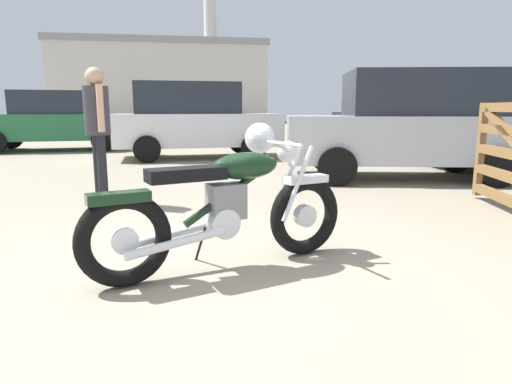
# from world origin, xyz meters

# --- Properties ---
(ground_plane) EXTENTS (80.00, 80.00, 0.00)m
(ground_plane) POSITION_xyz_m (0.00, 0.00, 0.00)
(ground_plane) COLOR gray
(vintage_motorcycle) EXTENTS (1.95, 1.06, 1.07)m
(vintage_motorcycle) POSITION_xyz_m (0.31, 0.21, 0.49)
(vintage_motorcycle) COLOR black
(vintage_motorcycle) RESTS_ON ground_plane
(bystander) EXTENTS (0.30, 0.41, 1.66)m
(bystander) POSITION_xyz_m (-1.23, 2.55, 1.02)
(bystander) COLOR black
(bystander) RESTS_ON ground_plane
(red_hatchback_near) EXTENTS (4.09, 2.24, 1.78)m
(red_hatchback_near) POSITION_xyz_m (-0.38, 7.89, 0.92)
(red_hatchback_near) COLOR black
(red_hatchback_near) RESTS_ON ground_plane
(pale_sedan_back) EXTENTS (4.08, 2.21, 1.78)m
(pale_sedan_back) POSITION_xyz_m (3.42, 4.30, 0.92)
(pale_sedan_back) COLOR black
(pale_sedan_back) RESTS_ON ground_plane
(white_estate_far) EXTENTS (4.45, 2.50, 1.67)m
(white_estate_far) POSITION_xyz_m (-4.50, 10.24, 0.84)
(white_estate_far) COLOR black
(white_estate_far) RESTS_ON ground_plane
(dark_sedan_left) EXTENTS (3.92, 1.88, 1.78)m
(dark_sedan_left) POSITION_xyz_m (6.53, 13.07, 0.92)
(dark_sedan_left) COLOR black
(dark_sedan_left) RESTS_ON ground_plane
(industrial_building) EXTENTS (18.28, 10.62, 14.47)m
(industrial_building) POSITION_xyz_m (-4.79, 38.00, 3.47)
(industrial_building) COLOR beige
(industrial_building) RESTS_ON ground_plane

